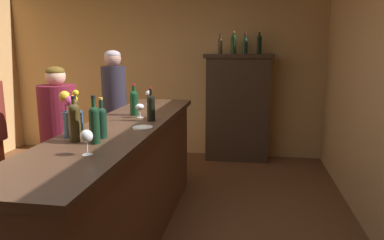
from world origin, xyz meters
name	(u,v)px	position (x,y,z in m)	size (l,w,h in m)	color
wall_back	(162,68)	(0.00, 3.01, 1.36)	(5.13, 0.12, 2.72)	tan
bar_counter	(124,186)	(0.38, 0.08, 0.54)	(0.64, 3.05, 1.06)	brown
display_cabinet	(238,106)	(1.23, 2.73, 0.83)	(1.01, 0.38, 1.60)	#38281C
wine_bottle_chardonnay	(102,121)	(0.40, -0.36, 1.18)	(0.07, 0.07, 0.29)	#153122
wine_bottle_riesling	(74,121)	(0.26, -0.47, 1.20)	(0.08, 0.08, 0.31)	#403317
wine_bottle_pinot	(151,106)	(0.58, 0.29, 1.19)	(0.07, 0.07, 0.29)	black
wine_bottle_syrah	(134,101)	(0.35, 0.53, 1.19)	(0.08, 0.08, 0.29)	#133A1F
wine_bottle_merlot	(94,123)	(0.42, -0.51, 1.20)	(0.07, 0.07, 0.32)	#15341E
wine_glass_front	(87,137)	(0.48, -0.76, 1.17)	(0.07, 0.07, 0.15)	white
wine_glass_mid	(148,94)	(0.29, 1.22, 1.17)	(0.07, 0.07, 0.15)	white
wine_glass_rear	(140,107)	(0.43, 0.42, 1.15)	(0.08, 0.08, 0.13)	white
flower_arrangement	(72,117)	(0.19, -0.36, 1.21)	(0.14, 0.14, 0.34)	navy
cheese_plate	(143,128)	(0.59, -0.01, 1.07)	(0.16, 0.16, 0.01)	white
display_bottle_left	(220,45)	(0.95, 2.73, 1.72)	(0.07, 0.07, 0.29)	#412E1E
display_bottle_midleft	(234,43)	(1.14, 2.73, 1.74)	(0.08, 0.08, 0.32)	#163618
display_bottle_center	(245,45)	(1.31, 2.73, 1.73)	(0.07, 0.07, 0.30)	#1A3325
display_bottle_midright	(259,44)	(1.51, 2.73, 1.74)	(0.07, 0.07, 0.32)	black
patron_by_cabinet	(60,138)	(-0.39, 0.47, 0.82)	(0.36, 0.36, 1.51)	maroon
patron_redhead	(115,108)	(-0.28, 1.64, 0.93)	(0.30, 0.30, 1.65)	#1A2D4A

